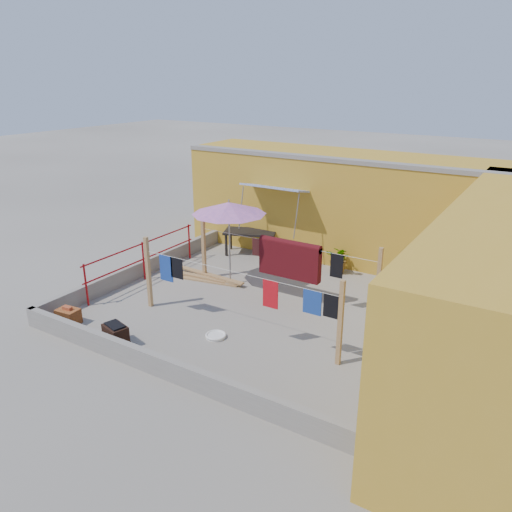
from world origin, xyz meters
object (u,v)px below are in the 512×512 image
white_basin (216,336)px  water_jug_a (424,334)px  patio_umbrella (229,209)px  plant_back_a (340,259)px  brick_stack (68,316)px  water_jug_b (389,316)px  green_hose (383,307)px  outdoor_table (250,233)px  brazier (116,335)px

white_basin → water_jug_a: bearing=30.9°
patio_umbrella → plant_back_a: size_ratio=2.99×
brick_stack → water_jug_b: 7.42m
water_jug_a → green_hose: size_ratio=0.55×
green_hose → brick_stack: bearing=-142.1°
outdoor_table → white_basin: outdoor_table is taller
white_basin → green_hose: (2.65, 3.35, -0.00)m
brick_stack → brazier: (1.66, -0.11, 0.05)m
patio_umbrella → green_hose: 4.64m
brick_stack → water_jug_a: bearing=26.7°
water_jug_b → green_hose: water_jug_b is taller
brazier → outdoor_table: bearing=96.1°
outdoor_table → water_jug_b: 5.77m
brick_stack → water_jug_a: size_ratio=1.74×
patio_umbrella → plant_back_a: (2.23, 2.32, -1.71)m
white_basin → water_jug_b: size_ratio=1.30×
patio_umbrella → water_jug_b: size_ratio=6.97×
brazier → patio_umbrella: bearing=87.6°
patio_umbrella → green_hose: bearing=9.7°
water_jug_b → water_jug_a: bearing=-23.1°
brick_stack → water_jug_b: bearing=32.4°
water_jug_a → brazier: bearing=-146.1°
brick_stack → green_hose: size_ratio=0.95×
green_hose → plant_back_a: plant_back_a is taller
patio_umbrella → brazier: bearing=-92.4°
water_jug_b → green_hose: bearing=118.5°
brick_stack → plant_back_a: bearing=56.9°
brazier → white_basin: (1.61, 1.37, -0.20)m
water_jug_a → plant_back_a: 4.08m
water_jug_a → plant_back_a: bearing=139.7°
patio_umbrella → green_hose: patio_umbrella is taller
brazier → water_jug_b: size_ratio=1.76×
outdoor_table → brazier: bearing=-83.9°
brick_stack → brazier: size_ratio=0.86×
outdoor_table → water_jug_b: (5.28, -2.28, -0.53)m
brazier → green_hose: bearing=47.9°
outdoor_table → green_hose: size_ratio=3.24×
outdoor_table → water_jug_a: bearing=-23.3°
white_basin → plant_back_a: (0.79, 4.96, 0.37)m
outdoor_table → brick_stack: size_ratio=3.41×
patio_umbrella → outdoor_table: (-0.84, 2.35, -1.44)m
outdoor_table → brazier: 6.41m
brick_stack → brazier: 1.66m
water_jug_a → plant_back_a: size_ratio=0.37×
white_basin → plant_back_a: bearing=81.0°
white_basin → water_jug_b: bearing=42.2°
outdoor_table → green_hose: (4.93, -1.65, -0.65)m
outdoor_table → water_jug_a: 6.75m
patio_umbrella → green_hose: size_ratio=4.40×
water_jug_a → brick_stack: bearing=-153.3°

